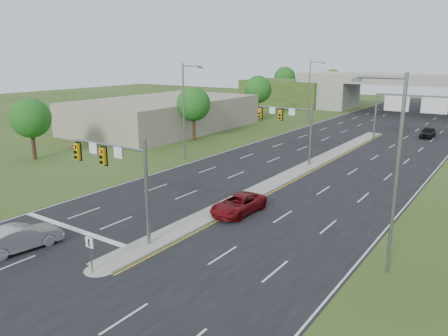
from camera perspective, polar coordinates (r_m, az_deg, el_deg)
name	(u,v)px	position (r m, az deg, el deg)	size (l,w,h in m)	color
ground	(149,246)	(28.79, -9.74, -9.97)	(240.00, 240.00, 0.00)	#334518
road	(341,151)	(57.91, 15.03, 2.21)	(24.00, 160.00, 0.02)	black
median	(301,169)	(47.01, 10.07, -0.18)	(2.00, 54.00, 0.16)	gray
median_nose	(100,269)	(26.34, -15.94, -12.52)	(2.00, 2.00, 0.16)	gray
lane_markings	(318,159)	(52.54, 12.16, 1.18)	(23.72, 160.00, 0.01)	gold
signal_mast_near	(120,170)	(28.74, -13.49, -0.20)	(6.62, 0.60, 7.00)	slate
signal_mast_far	(292,122)	(48.74, 8.83, 5.94)	(6.62, 0.60, 7.00)	slate
keep_right_sign	(90,249)	(25.45, -17.08, -10.06)	(0.60, 0.13, 2.20)	slate
sign_gantry	(417,106)	(64.93, 23.95, 7.43)	(11.58, 0.44, 6.67)	slate
overpass	(418,96)	(100.64, 23.99, 8.54)	(80.00, 14.00, 8.10)	gray
lightpole_l_mid	(185,107)	(50.35, -5.11, 7.91)	(2.85, 0.25, 11.00)	slate
lightpole_l_far	(310,89)	(80.37, 11.19, 10.13)	(2.85, 0.25, 11.00)	slate
lightpole_r_near	(393,167)	(24.81, 21.26, 0.18)	(2.85, 0.25, 11.00)	slate
tree_l_near	(193,104)	(62.37, -4.01, 8.33)	(4.80, 4.80, 7.60)	#382316
tree_l_mid	(258,90)	(85.23, 4.47, 10.18)	(5.20, 5.20, 8.12)	#382316
tree_l_close	(31,118)	(55.07, -23.94, 5.98)	(4.60, 4.60, 7.17)	#382316
tree_back_a	(285,78)	(126.12, 7.94, 11.62)	(6.00, 6.00, 8.85)	#382316
tree_back_b	(333,80)	(120.51, 13.99, 11.05)	(5.60, 5.60, 8.32)	#382316
commercial_building	(165,114)	(72.90, -7.73, 7.00)	(18.00, 30.00, 5.00)	gray
car_silver	(21,238)	(30.27, -25.00, -8.23)	(1.70, 4.88, 1.61)	gray
car_far_a	(238,204)	(33.65, 1.89, -4.74)	(2.39, 5.18, 1.44)	#660A0E
car_far_c	(428,132)	(71.45, 25.08, 4.23)	(1.82, 4.51, 1.54)	black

